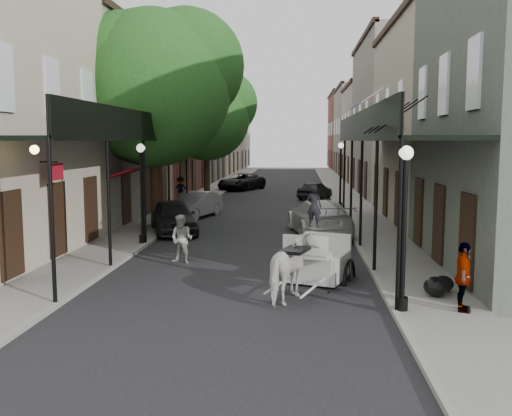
% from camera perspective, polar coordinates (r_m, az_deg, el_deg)
% --- Properties ---
extents(ground, '(140.00, 140.00, 0.00)m').
position_cam_1_polar(ground, '(15.39, -2.38, -8.08)').
color(ground, gray).
rests_on(ground, ground).
extents(road, '(8.00, 90.00, 0.01)m').
position_cam_1_polar(road, '(35.04, 1.46, 0.29)').
color(road, black).
rests_on(road, ground).
extents(sidewalk_left, '(2.20, 90.00, 0.12)m').
position_cam_1_polar(sidewalk_left, '(35.64, -6.60, 0.45)').
color(sidewalk_left, gray).
rests_on(sidewalk_left, ground).
extents(sidewalk_right, '(2.20, 90.00, 0.12)m').
position_cam_1_polar(sidewalk_right, '(35.14, 9.63, 0.31)').
color(sidewalk_right, gray).
rests_on(sidewalk_right, ground).
extents(building_row_left, '(5.00, 80.00, 10.50)m').
position_cam_1_polar(building_row_left, '(45.98, -8.75, 8.29)').
color(building_row_left, '#B4A690').
rests_on(building_row_left, ground).
extents(building_row_right, '(5.00, 80.00, 10.50)m').
position_cam_1_polar(building_row_right, '(45.31, 13.18, 8.22)').
color(building_row_right, gray).
rests_on(building_row_right, ground).
extents(gallery_left, '(2.20, 18.05, 4.88)m').
position_cam_1_polar(gallery_left, '(22.72, -12.49, 6.88)').
color(gallery_left, black).
rests_on(gallery_left, sidewalk_left).
extents(gallery_right, '(2.20, 18.05, 4.88)m').
position_cam_1_polar(gallery_right, '(21.96, 12.38, 6.89)').
color(gallery_right, black).
rests_on(gallery_right, sidewalk_right).
extents(tree_near, '(7.31, 6.80, 9.63)m').
position_cam_1_polar(tree_near, '(25.78, -9.24, 12.33)').
color(tree_near, '#382619').
rests_on(tree_near, sidewalk_left).
extents(tree_far, '(6.45, 6.00, 8.61)m').
position_cam_1_polar(tree_far, '(39.46, -4.45, 9.48)').
color(tree_far, '#382619').
rests_on(tree_far, sidewalk_left).
extents(lamppost_right_near, '(0.32, 0.32, 3.71)m').
position_cam_1_polar(lamppost_right_near, '(13.12, 14.58, -1.74)').
color(lamppost_right_near, black).
rests_on(lamppost_right_near, sidewalk_right).
extents(lamppost_left, '(0.32, 0.32, 3.71)m').
position_cam_1_polar(lamppost_left, '(21.67, -11.35, 1.61)').
color(lamppost_left, black).
rests_on(lamppost_left, sidewalk_left).
extents(lamppost_right_far, '(0.32, 0.32, 3.71)m').
position_cam_1_polar(lamppost_right_far, '(32.91, 8.45, 3.38)').
color(lamppost_right_far, black).
rests_on(lamppost_right_far, sidewalk_right).
extents(horse, '(1.46, 2.14, 1.66)m').
position_cam_1_polar(horse, '(14.12, 3.80, -5.98)').
color(horse, silver).
rests_on(horse, ground).
extents(carriage, '(2.20, 2.75, 2.77)m').
position_cam_1_polar(carriage, '(16.49, 6.72, -3.29)').
color(carriage, black).
rests_on(carriage, ground).
extents(pedestrian_walking, '(0.90, 0.78, 1.58)m').
position_cam_1_polar(pedestrian_walking, '(18.52, -7.43, -3.10)').
color(pedestrian_walking, '#A5A59B').
rests_on(pedestrian_walking, ground).
extents(pedestrian_sidewalk_left, '(1.06, 0.69, 1.54)m').
position_cam_1_polar(pedestrian_sidewalk_left, '(36.73, -7.53, 1.92)').
color(pedestrian_sidewalk_left, gray).
rests_on(pedestrian_sidewalk_left, sidewalk_left).
extents(pedestrian_sidewalk_right, '(0.60, 0.99, 1.57)m').
position_cam_1_polar(pedestrian_sidewalk_right, '(13.63, 20.02, -6.51)').
color(pedestrian_sidewalk_right, gray).
rests_on(pedestrian_sidewalk_right, sidewalk_right).
extents(car_left_near, '(3.03, 4.59, 1.45)m').
position_cam_1_polar(car_left_near, '(24.58, -8.27, -0.84)').
color(car_left_near, black).
rests_on(car_left_near, ground).
extents(car_left_mid, '(2.50, 4.28, 1.33)m').
position_cam_1_polar(car_left_mid, '(29.45, -6.15, 0.32)').
color(car_left_mid, gray).
rests_on(car_left_mid, ground).
extents(car_left_far, '(4.01, 5.33, 1.35)m').
position_cam_1_polar(car_left_far, '(45.84, -1.47, 2.65)').
color(car_left_far, black).
rests_on(car_left_far, ground).
extents(car_right_near, '(2.97, 5.47, 1.50)m').
position_cam_1_polar(car_right_near, '(24.00, 6.33, -0.93)').
color(car_right_near, silver).
rests_on(car_right_near, ground).
extents(car_right_far, '(2.74, 3.90, 1.23)m').
position_cam_1_polar(car_right_far, '(38.85, 5.92, 1.80)').
color(car_right_far, black).
rests_on(car_right_far, ground).
extents(trash_bags, '(0.85, 1.00, 0.50)m').
position_cam_1_polar(trash_bags, '(15.02, 17.79, -7.39)').
color(trash_bags, black).
rests_on(trash_bags, sidewalk_right).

